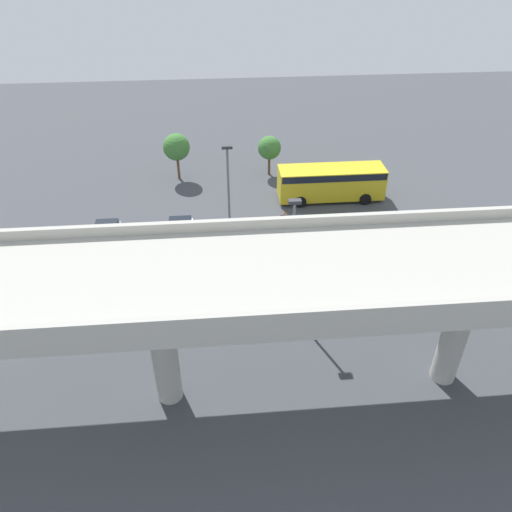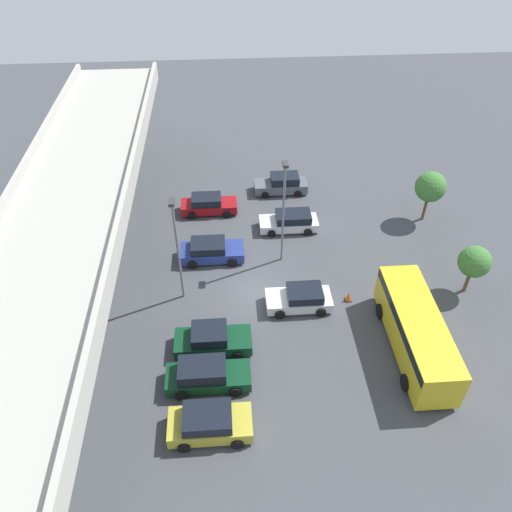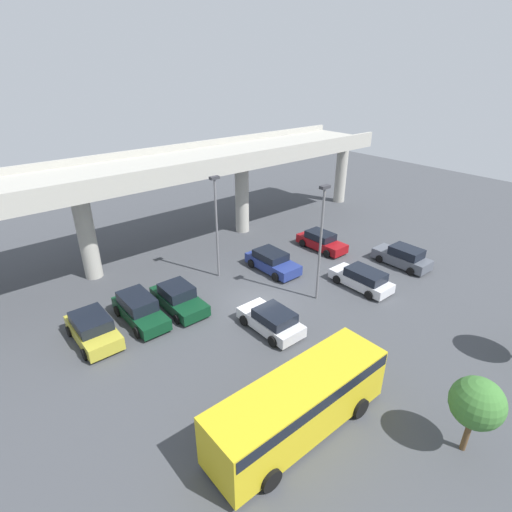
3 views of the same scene
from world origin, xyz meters
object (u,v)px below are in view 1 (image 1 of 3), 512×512
object	(u,v)px
parked_car_4	(227,285)
tree_front_centre	(176,147)
parked_car_0	(439,274)
lamp_post_near_aisle	(292,249)
shuttle_bus	(331,181)
lamp_post_mid_lot	(229,192)
parked_car_5	(180,235)
traffic_cone	(285,215)
parked_car_6	(133,292)
parked_car_3	(295,233)
tree_front_left	(269,148)
parked_car_2	(355,278)
parked_car_7	(106,239)
parked_car_1	(395,278)

from	to	relation	value
parked_car_4	tree_front_centre	xyz separation A→B (m)	(3.74, -17.14, 2.33)
parked_car_0	lamp_post_near_aisle	bearing A→B (deg)	99.94
shuttle_bus	lamp_post_mid_lot	distance (m)	11.69
parked_car_5	traffic_cone	world-z (taller)	parked_car_5
parked_car_6	traffic_cone	bearing A→B (deg)	-49.44
parked_car_3	tree_front_left	xyz separation A→B (m)	(0.66, -11.48, 1.91)
lamp_post_near_aisle	tree_front_centre	bearing A→B (deg)	-68.38
parked_car_0	parked_car_2	xyz separation A→B (m)	(5.59, -0.15, -0.05)
parked_car_7	traffic_cone	size ratio (longest dim) A/B	6.49
parked_car_0	lamp_post_mid_lot	world-z (taller)	lamp_post_mid_lot
tree_front_left	parked_car_0	bearing A→B (deg)	118.25
parked_car_0	traffic_cone	size ratio (longest dim) A/B	6.23
parked_car_3	tree_front_left	world-z (taller)	tree_front_left
shuttle_bus	tree_front_centre	distance (m)	14.04
lamp_post_mid_lot	tree_front_left	distance (m)	13.04
lamp_post_near_aisle	tree_front_left	xyz separation A→B (m)	(-0.82, -19.21, -1.96)
parked_car_4	parked_car_7	distance (m)	10.54
parked_car_7	lamp_post_near_aisle	xyz separation A→B (m)	(-12.38, 8.03, 3.81)
parked_car_0	parked_car_5	world-z (taller)	parked_car_0
parked_car_3	parked_car_5	distance (m)	8.49
traffic_cone	parked_car_0	bearing A→B (deg)	134.16
parked_car_0	lamp_post_near_aisle	xyz separation A→B (m)	(10.18, 1.78, 3.79)
lamp_post_near_aisle	lamp_post_mid_lot	xyz separation A→B (m)	(3.35, -7.03, 0.15)
lamp_post_mid_lot	parked_car_4	bearing A→B (deg)	84.94
parked_car_2	parked_car_4	distance (m)	8.39
parked_car_0	parked_car_2	distance (m)	5.60
parked_car_4	parked_car_5	bearing A→B (deg)	27.26
tree_front_centre	traffic_cone	bearing A→B (deg)	137.55
parked_car_7	parked_car_6	bearing A→B (deg)	22.39
parked_car_0	tree_front_centre	xyz separation A→B (m)	(17.72, -17.25, 2.28)
parked_car_1	tree_front_centre	size ratio (longest dim) A/B	1.12
parked_car_2	traffic_cone	xyz separation A→B (m)	(3.40, -9.11, -0.40)
parked_car_1	parked_car_7	bearing A→B (deg)	71.84
parked_car_1	parked_car_5	distance (m)	15.60
parked_car_1	parked_car_4	size ratio (longest dim) A/B	1.04
parked_car_5	shuttle_bus	bearing A→B (deg)	115.39
parked_car_0	tree_front_centre	size ratio (longest dim) A/B	1.02
parked_car_6	lamp_post_near_aisle	xyz separation A→B (m)	(-9.76, 1.67, 3.85)
parked_car_4	parked_car_5	xyz separation A→B (m)	(3.20, -6.21, -0.02)
lamp_post_mid_lot	parked_car_1	bearing A→B (deg)	152.77
tree_front_centre	lamp_post_mid_lot	bearing A→B (deg)	109.25
parked_car_1	parked_car_5	bearing A→B (deg)	65.43
parked_car_4	parked_car_6	bearing A→B (deg)	92.06
parked_car_6	tree_front_left	world-z (taller)	tree_front_left
parked_car_1	parked_car_3	bearing A→B (deg)	42.99
parked_car_1	parked_car_5	size ratio (longest dim) A/B	1.05
parked_car_4	parked_car_6	size ratio (longest dim) A/B	1.01
parked_car_0	parked_car_3	world-z (taller)	parked_car_0
parked_car_1	lamp_post_mid_lot	size ratio (longest dim) A/B	0.59
parked_car_3	parked_car_4	world-z (taller)	parked_car_4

